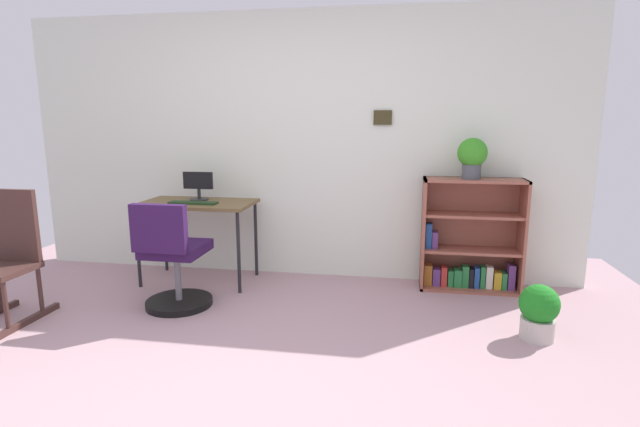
{
  "coord_description": "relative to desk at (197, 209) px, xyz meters",
  "views": [
    {
      "loc": [
        0.97,
        -2.24,
        1.44
      ],
      "look_at": [
        0.34,
        1.49,
        0.72
      ],
      "focal_mm": 26.81,
      "sensor_mm": 36.0,
      "label": 1
    }
  ],
  "objects": [
    {
      "name": "ground_plane",
      "position": [
        0.82,
        -1.73,
        -0.68
      ],
      "size": [
        6.24,
        6.24,
        0.0
      ],
      "primitive_type": "plane",
      "color": "#AC8990"
    },
    {
      "name": "wall_back",
      "position": [
        0.82,
        0.42,
        0.54
      ],
      "size": [
        5.2,
        0.12,
        2.43
      ],
      "color": "silver",
      "rests_on": "ground_plane"
    },
    {
      "name": "desk",
      "position": [
        0.0,
        0.0,
        0.0
      ],
      "size": [
        1.0,
        0.57,
        0.74
      ],
      "color": "brown",
      "rests_on": "ground_plane"
    },
    {
      "name": "monitor",
      "position": [
        -0.02,
        0.09,
        0.2
      ],
      "size": [
        0.28,
        0.17,
        0.26
      ],
      "color": "#262628",
      "rests_on": "desk"
    },
    {
      "name": "keyboard",
      "position": [
        0.01,
        -0.1,
        0.07
      ],
      "size": [
        0.43,
        0.11,
        0.02
      ],
      "primitive_type": "cube",
      "color": "#1D371A",
      "rests_on": "desk"
    },
    {
      "name": "office_chair",
      "position": [
        0.08,
        -0.67,
        -0.31
      ],
      "size": [
        0.52,
        0.55,
        0.86
      ],
      "color": "black",
      "rests_on": "ground_plane"
    },
    {
      "name": "rocking_chair",
      "position": [
        -1.03,
        -1.05,
        -0.2
      ],
      "size": [
        0.42,
        0.64,
        0.96
      ],
      "color": "#3F2622",
      "rests_on": "ground_plane"
    },
    {
      "name": "bookshelf_low",
      "position": [
        2.4,
        0.22,
        -0.26
      ],
      "size": [
        0.84,
        0.3,
        0.97
      ],
      "color": "#935241",
      "rests_on": "ground_plane"
    },
    {
      "name": "potted_plant_on_shelf",
      "position": [
        2.38,
        0.17,
        0.49
      ],
      "size": [
        0.24,
        0.24,
        0.34
      ],
      "color": "#474C51",
      "rests_on": "bookshelf_low"
    },
    {
      "name": "potted_plant_floor",
      "position": [
        2.73,
        -0.76,
        -0.48
      ],
      "size": [
        0.26,
        0.26,
        0.38
      ],
      "color": "#B7B2A8",
      "rests_on": "ground_plane"
    }
  ]
}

